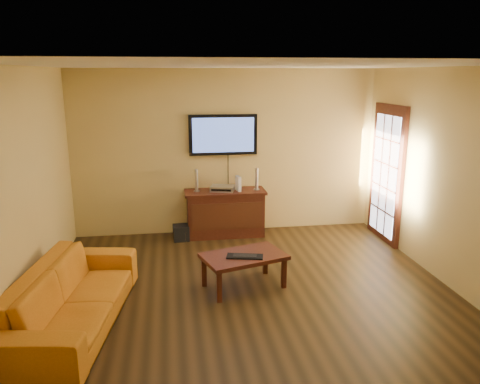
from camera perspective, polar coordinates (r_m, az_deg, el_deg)
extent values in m
plane|color=black|center=(5.80, 1.48, -12.53)|extent=(5.00, 5.00, 0.00)
plane|color=tan|center=(7.76, -1.70, 4.86)|extent=(5.00, 0.00, 5.00)
plane|color=tan|center=(5.48, -25.08, -0.46)|extent=(0.00, 5.00, 5.00)
plane|color=tan|center=(6.27, 24.68, 1.29)|extent=(0.00, 5.00, 5.00)
plane|color=white|center=(5.18, 1.68, 15.18)|extent=(5.00, 5.00, 0.00)
cube|color=#37140C|center=(7.76, 17.44, 1.94)|extent=(0.06, 1.02, 2.22)
cube|color=white|center=(7.74, 17.20, 1.94)|extent=(0.01, 0.79, 1.89)
cube|color=#37140C|center=(7.73, -1.81, -2.71)|extent=(1.24, 0.47, 0.72)
cube|color=black|center=(7.50, -1.60, -2.97)|extent=(1.14, 0.02, 0.43)
cube|color=#37140C|center=(7.63, -1.83, 0.02)|extent=(1.32, 0.50, 0.04)
cube|color=black|center=(7.67, -2.08, 6.99)|extent=(1.11, 0.07, 0.66)
cube|color=#4561B3|center=(7.63, -2.04, 6.95)|extent=(1.00, 0.01, 0.56)
cube|color=#37140C|center=(5.87, 0.47, -7.87)|extent=(1.13, 0.87, 0.05)
cube|color=#37140C|center=(5.59, -2.55, -11.49)|extent=(0.06, 0.06, 0.38)
cube|color=#37140C|center=(5.96, 5.37, -9.84)|extent=(0.06, 0.06, 0.38)
cube|color=#37140C|center=(5.99, -4.40, -9.67)|extent=(0.06, 0.06, 0.38)
cube|color=#37140C|center=(6.34, 3.10, -8.27)|extent=(0.06, 0.06, 0.38)
imported|color=#C57115|center=(5.30, -19.88, -10.90)|extent=(0.99, 2.32, 0.88)
cylinder|color=silver|center=(7.60, -5.30, 0.12)|extent=(0.10, 0.10, 0.01)
cylinder|color=silver|center=(7.56, -5.33, 1.46)|extent=(0.06, 0.06, 0.35)
cylinder|color=silver|center=(7.70, 2.04, 0.35)|extent=(0.10, 0.10, 0.01)
cylinder|color=silver|center=(7.66, 2.05, 1.65)|extent=(0.06, 0.06, 0.34)
cube|color=silver|center=(7.61, -2.16, 0.46)|extent=(0.43, 0.36, 0.09)
cube|color=white|center=(7.59, -0.22, 1.04)|extent=(0.08, 0.18, 0.24)
cube|color=black|center=(7.63, -7.20, -4.94)|extent=(0.26, 0.26, 0.25)
cylinder|color=white|center=(7.56, -6.65, -5.42)|extent=(0.07, 0.07, 0.17)
sphere|color=white|center=(7.53, -6.67, -4.78)|extent=(0.03, 0.03, 0.03)
cube|color=black|center=(5.78, 0.60, -7.86)|extent=(0.47, 0.27, 0.02)
cube|color=black|center=(5.77, 0.60, -7.74)|extent=(0.31, 0.18, 0.01)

